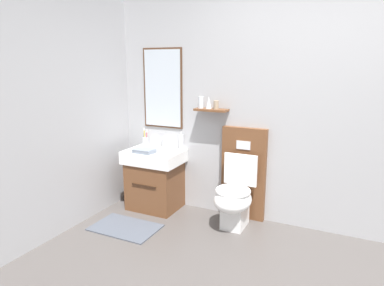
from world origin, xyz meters
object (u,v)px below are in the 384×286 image
object	(u,v)px
toothbrush_cup	(146,141)
soap_dispenser	(181,142)
vanity_sink_left	(155,178)
toilet	(238,189)
folded_hand_towel	(144,151)

from	to	relation	value
toothbrush_cup	soap_dispenser	distance (m)	0.48
vanity_sink_left	soap_dispenser	distance (m)	0.52
vanity_sink_left	toilet	distance (m)	1.00
vanity_sink_left	soap_dispenser	bearing A→B (deg)	36.64
vanity_sink_left	toothbrush_cup	world-z (taller)	toothbrush_cup
toilet	folded_hand_towel	size ratio (longest dim) A/B	4.55
toilet	toothbrush_cup	xyz separation A→B (m)	(-1.23, 0.16, 0.37)
toilet	soap_dispenser	distance (m)	0.87
soap_dispenser	folded_hand_towel	world-z (taller)	soap_dispenser
toothbrush_cup	soap_dispenser	xyz separation A→B (m)	(0.48, 0.01, 0.03)
toilet	folded_hand_towel	bearing A→B (deg)	-171.11
toilet	toothbrush_cup	world-z (taller)	toilet
soap_dispenser	folded_hand_towel	bearing A→B (deg)	-130.54
toilet	soap_dispenser	bearing A→B (deg)	167.20
toothbrush_cup	folded_hand_towel	bearing A→B (deg)	-58.91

